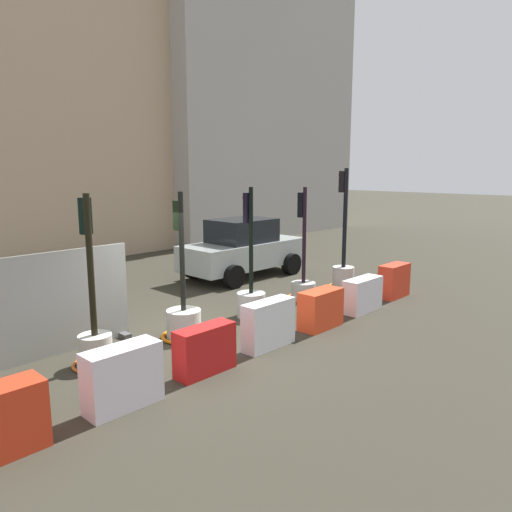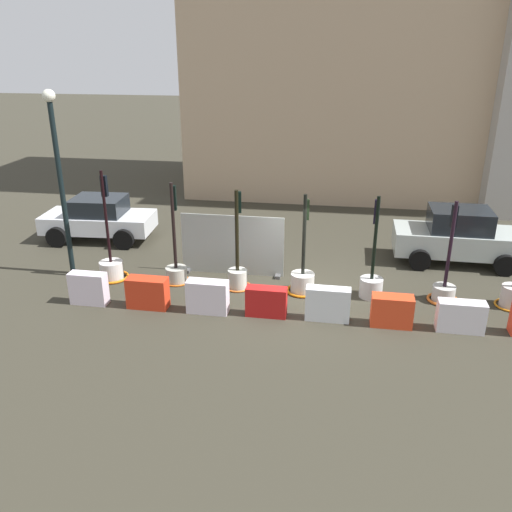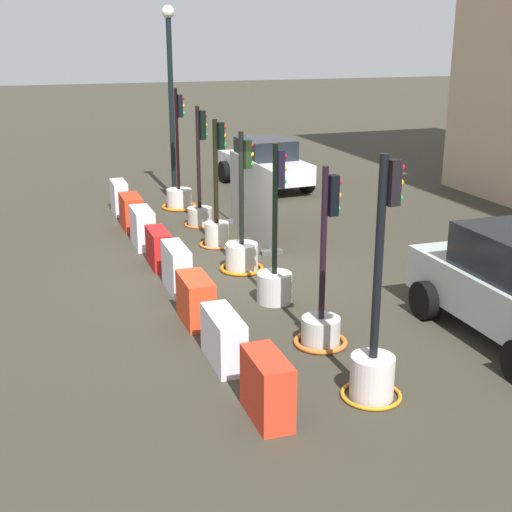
{
  "view_description": "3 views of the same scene",
  "coord_description": "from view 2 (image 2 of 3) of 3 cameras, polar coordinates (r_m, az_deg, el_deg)",
  "views": [
    {
      "loc": [
        -5.79,
        -7.01,
        3.33
      ],
      "look_at": [
        2.24,
        0.5,
        1.34
      ],
      "focal_mm": 34.14,
      "sensor_mm": 36.0,
      "label": 1
    },
    {
      "loc": [
        0.88,
        -13.59,
        6.67
      ],
      "look_at": [
        -1.33,
        0.14,
        1.11
      ],
      "focal_mm": 37.4,
      "sensor_mm": 36.0,
      "label": 2
    },
    {
      "loc": [
        13.14,
        -3.95,
        4.72
      ],
      "look_at": [
        1.6,
        0.1,
        0.82
      ],
      "focal_mm": 48.8,
      "sensor_mm": 36.0,
      "label": 3
    }
  ],
  "objects": [
    {
      "name": "car_silver_hatchback",
      "position": [
        18.39,
        20.87,
        1.94
      ],
      "size": [
        4.12,
        2.08,
        1.8
      ],
      "color": "#ABB7B2",
      "rests_on": "ground_plane"
    },
    {
      "name": "building_main_facade",
      "position": [
        26.85,
        10.48,
        23.64
      ],
      "size": [
        15.05,
        8.17,
        15.34
      ],
      "color": "tan",
      "rests_on": "ground_plane"
    },
    {
      "name": "construction_barrier_5",
      "position": [
        13.92,
        14.32,
        -5.71
      ],
      "size": [
        1.04,
        0.47,
        0.81
      ],
      "color": "red",
      "rests_on": "ground_plane"
    },
    {
      "name": "street_lamp_post",
      "position": [
        16.63,
        -20.36,
        8.94
      ],
      "size": [
        0.36,
        0.36,
        5.51
      ],
      "color": "black",
      "rests_on": "ground_plane"
    },
    {
      "name": "construction_barrier_4",
      "position": [
        13.86,
        7.68,
        -5.11
      ],
      "size": [
        1.14,
        0.38,
        0.9
      ],
      "color": "silver",
      "rests_on": "ground_plane"
    },
    {
      "name": "traffic_light_5",
      "position": [
        15.61,
        19.51,
        -3.12
      ],
      "size": [
        0.86,
        0.86,
        2.87
      ],
      "color": "#B9B8B2",
      "rests_on": "ground_plane"
    },
    {
      "name": "traffic_light_4",
      "position": [
        15.29,
        12.25,
        -2.53
      ],
      "size": [
        0.65,
        0.65,
        2.93
      ],
      "color": "beige",
      "rests_on": "ground_plane"
    },
    {
      "name": "site_fence_panel",
      "position": [
        16.3,
        -2.55,
        0.99
      ],
      "size": [
        3.17,
        0.5,
        1.89
      ],
      "color": "#A0A6A0",
      "rests_on": "ground_plane"
    },
    {
      "name": "ground_plane",
      "position": [
        15.17,
        4.89,
        -4.39
      ],
      "size": [
        120.0,
        120.0,
        0.0
      ],
      "primitive_type": "plane",
      "color": "#343126"
    },
    {
      "name": "construction_barrier_1",
      "position": [
        14.68,
        -11.51,
        -3.87
      ],
      "size": [
        1.1,
        0.47,
        0.85
      ],
      "color": "red",
      "rests_on": "ground_plane"
    },
    {
      "name": "construction_barrier_6",
      "position": [
        14.19,
        21.05,
        -6.05
      ],
      "size": [
        1.15,
        0.42,
        0.79
      ],
      "color": "silver",
      "rests_on": "ground_plane"
    },
    {
      "name": "construction_barrier_0",
      "position": [
        15.28,
        -17.47,
        -3.32
      ],
      "size": [
        1.01,
        0.38,
        0.9
      ],
      "color": "silver",
      "rests_on": "ground_plane"
    },
    {
      "name": "traffic_light_2",
      "position": [
        15.5,
        -1.99,
        -1.46
      ],
      "size": [
        0.81,
        0.81,
        2.93
      ],
      "color": "beige",
      "rests_on": "ground_plane"
    },
    {
      "name": "construction_barrier_2",
      "position": [
        14.18,
        -5.2,
        -4.35
      ],
      "size": [
        1.1,
        0.44,
        0.89
      ],
      "color": "silver",
      "rests_on": "ground_plane"
    },
    {
      "name": "traffic_light_1",
      "position": [
        16.05,
        -8.55,
        -1.08
      ],
      "size": [
        0.81,
        0.81,
        3.04
      ],
      "color": "#AEAD9F",
      "rests_on": "ground_plane"
    },
    {
      "name": "traffic_light_3",
      "position": [
        15.31,
        5.01,
        -2.38
      ],
      "size": [
        0.93,
        0.93,
        2.9
      ],
      "color": "silver",
      "rests_on": "ground_plane"
    },
    {
      "name": "car_white_van",
      "position": [
        20.12,
        -16.45,
        3.88
      ],
      "size": [
        4.0,
        2.28,
        1.58
      ],
      "color": "silver",
      "rests_on": "ground_plane"
    },
    {
      "name": "construction_barrier_3",
      "position": [
        13.97,
        1.11,
        -4.91
      ],
      "size": [
        1.07,
        0.39,
        0.8
      ],
      "color": "red",
      "rests_on": "ground_plane"
    },
    {
      "name": "traffic_light_0",
      "position": [
        16.71,
        -15.23,
        -0.93
      ],
      "size": [
        1.0,
        1.0,
        3.34
      ],
      "color": "silver",
      "rests_on": "ground_plane"
    }
  ]
}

